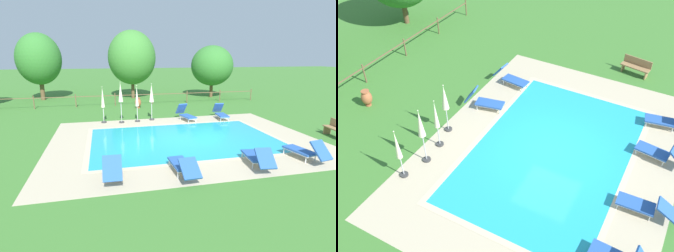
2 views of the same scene
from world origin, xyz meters
The scene contains 16 objects.
ground_plane centered at (0.00, 0.00, 0.00)m, with size 160.00×160.00×0.00m, color #3D752D.
pool_deck_paving centered at (0.00, 0.00, 0.00)m, with size 12.92×9.78×0.01m, color #BCAD8E.
swimming_pool_water centered at (0.00, 0.00, 0.01)m, with size 9.01×5.87×0.01m, color #23A8C1.
pool_coping_rim centered at (0.00, 0.00, 0.01)m, with size 9.49×6.35×0.01m.
sun_lounger_north_near_steps centered at (1.29, 3.95, 0.40)m, with size 0.96×1.91×1.02m.
sun_lounger_north_far centered at (1.66, -3.90, 0.38)m, with size 0.88×2.04×0.87m.
sun_lounger_north_end centered at (-1.27, -3.99, 0.36)m, with size 0.67×2.05×0.79m.
sun_lounger_south_near_corner centered at (3.64, 3.80, 0.39)m, with size 0.81×1.93×0.98m.
sun_lounger_south_mid centered at (3.88, -3.77, 0.39)m, with size 0.91×1.99×0.94m.
patio_umbrella_closed_row_west centered at (-3.86, 4.46, 1.38)m, with size 0.32×0.32×2.25m.
patio_umbrella_closed_row_mid_west centered at (-1.80, 4.28, 1.40)m, with size 0.32×0.32×2.29m.
patio_umbrella_closed_row_centre centered at (-0.84, 4.52, 1.60)m, with size 0.32×0.32×2.36m.
patio_umbrella_closed_row_mid_east centered at (-2.79, 4.20, 1.73)m, with size 0.32×0.32×2.53m.
wooden_bench_lawn_side centered at (7.63, -1.47, 0.47)m, with size 0.69×1.55×0.87m.
terracotta_urn_near_fence centered at (-1.16, 8.88, 0.44)m, with size 0.50×0.50×0.82m.
perimeter_fence centered at (-1.32, 10.38, 0.69)m, with size 21.90×0.08×1.05m.
Camera 2 is at (-10.84, -3.78, 10.90)m, focal length 41.04 mm.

